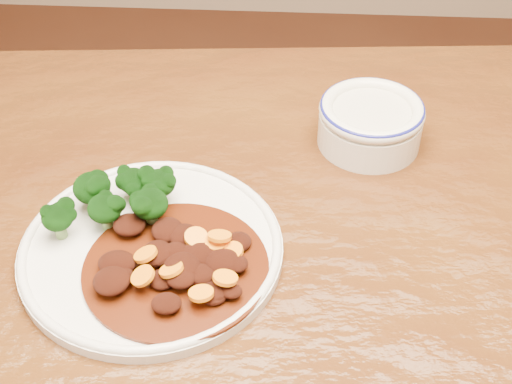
{
  "coord_description": "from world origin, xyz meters",
  "views": [
    {
      "loc": [
        -0.04,
        -0.56,
        1.34
      ],
      "look_at": [
        -0.08,
        0.08,
        0.77
      ],
      "focal_mm": 50.0,
      "sensor_mm": 36.0,
      "label": 1
    }
  ],
  "objects": [
    {
      "name": "dinner_plate",
      "position": [
        -0.19,
        -0.01,
        0.76
      ],
      "size": [
        0.3,
        0.3,
        0.02
      ],
      "rotation": [
        0.0,
        0.0,
        0.25
      ],
      "color": "silver",
      "rests_on": "dining_table"
    },
    {
      "name": "broccoli_florets",
      "position": [
        -0.24,
        0.03,
        0.79
      ],
      "size": [
        0.14,
        0.1,
        0.05
      ],
      "color": "#69914B",
      "rests_on": "dinner_plate"
    },
    {
      "name": "dining_table",
      "position": [
        0.0,
        0.0,
        0.67
      ],
      "size": [
        1.57,
        1.02,
        0.75
      ],
      "rotation": [
        0.0,
        0.0,
        0.08
      ],
      "color": "#4F2C0E",
      "rests_on": "ground"
    },
    {
      "name": "dip_bowl",
      "position": [
        0.06,
        0.21,
        0.78
      ],
      "size": [
        0.14,
        0.14,
        0.06
      ],
      "rotation": [
        0.0,
        0.0,
        -0.05
      ],
      "color": "silver",
      "rests_on": "dining_table"
    },
    {
      "name": "mince_stew",
      "position": [
        -0.16,
        -0.05,
        0.77
      ],
      "size": [
        0.2,
        0.2,
        0.03
      ],
      "color": "#441A07",
      "rests_on": "dinner_plate"
    }
  ]
}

